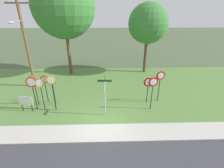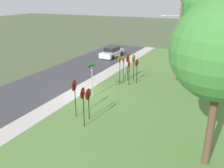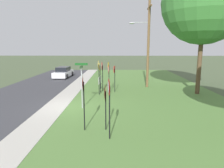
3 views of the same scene
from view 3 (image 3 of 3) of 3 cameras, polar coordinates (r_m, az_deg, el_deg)
ground_plane at (r=13.96m, az=-12.61°, el=-6.43°), size 160.00×160.00×0.00m
sidewalk_strip at (r=14.16m, az=-15.78°, el=-6.20°), size 44.00×1.60×0.06m
grass_median at (r=13.83m, az=12.49°, el=-6.50°), size 44.00×12.00×0.04m
stop_sign_near_left at (r=17.65m, az=0.71°, el=3.10°), size 0.65×0.14×2.35m
stop_sign_near_right at (r=18.13m, az=-2.79°, el=4.15°), size 0.79×0.09×2.67m
stop_sign_far_left at (r=16.89m, az=-0.95°, el=2.91°), size 0.64×0.11×2.42m
stop_sign_far_center at (r=17.50m, az=-3.48°, el=3.55°), size 0.63×0.12×2.59m
stop_sign_far_right at (r=18.20m, az=-0.96°, el=4.06°), size 0.74×0.11×2.64m
stop_sign_center_tall at (r=16.63m, az=-3.83°, el=3.90°), size 0.68×0.10×2.86m
yield_sign_near_left at (r=9.48m, az=-8.23°, el=-1.51°), size 0.75×0.13×2.68m
yield_sign_near_right at (r=9.51m, az=-2.02°, el=-3.58°), size 0.78×0.10×2.23m
yield_sign_far_left at (r=8.46m, az=-0.92°, el=-2.91°), size 0.73×0.14×2.67m
street_name_post at (r=13.03m, az=-8.57°, el=0.65°), size 0.96×0.82×2.96m
utility_pole at (r=20.15m, az=9.93°, el=12.37°), size 2.10×2.04×8.67m
notice_board at (r=18.88m, az=-3.45°, el=0.93°), size 1.09×0.19×1.25m
oak_tree_left at (r=18.74m, az=24.67°, el=20.38°), size 6.74×6.74×10.85m
parked_hatchback_near at (r=27.50m, az=-13.61°, el=3.18°), size 4.36×2.01×1.39m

